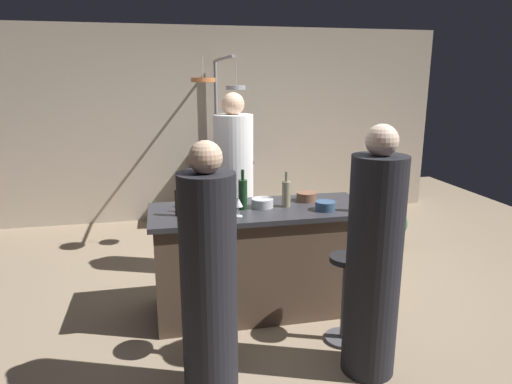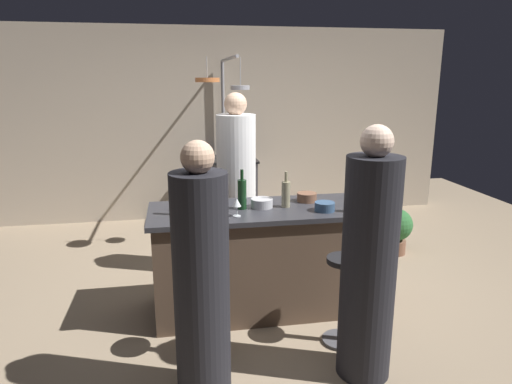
{
  "view_description": "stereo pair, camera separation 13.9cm",
  "coord_description": "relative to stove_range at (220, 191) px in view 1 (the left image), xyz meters",
  "views": [
    {
      "loc": [
        -0.79,
        -3.51,
        1.95
      ],
      "look_at": [
        0.0,
        0.15,
        1.0
      ],
      "focal_mm": 32.03,
      "sensor_mm": 36.0,
      "label": 1
    },
    {
      "loc": [
        -0.65,
        -3.53,
        1.95
      ],
      "look_at": [
        0.0,
        0.15,
        1.0
      ],
      "focal_mm": 32.03,
      "sensor_mm": 36.0,
      "label": 2
    }
  ],
  "objects": [
    {
      "name": "ground_plane",
      "position": [
        0.0,
        -2.45,
        -0.45
      ],
      "size": [
        9.0,
        9.0,
        0.0
      ],
      "primitive_type": "plane",
      "color": "gray"
    },
    {
      "name": "back_wall",
      "position": [
        0.0,
        0.4,
        0.85
      ],
      "size": [
        6.4,
        0.16,
        2.6
      ],
      "primitive_type": "cube",
      "color": "#BCAD99",
      "rests_on": "ground_plane"
    },
    {
      "name": "kitchen_island",
      "position": [
        0.0,
        -2.45,
        0.01
      ],
      "size": [
        1.8,
        0.72,
        0.9
      ],
      "color": "brown",
      "rests_on": "ground_plane"
    },
    {
      "name": "stove_range",
      "position": [
        0.0,
        0.0,
        0.0
      ],
      "size": [
        0.8,
        0.64,
        0.89
      ],
      "color": "#47474C",
      "rests_on": "ground_plane"
    },
    {
      "name": "chef",
      "position": [
        -0.08,
        -1.64,
        0.39
      ],
      "size": [
        0.38,
        0.38,
        1.81
      ],
      "color": "white",
      "rests_on": "ground_plane"
    },
    {
      "name": "bar_stool_left",
      "position": [
        -0.51,
        -3.07,
        -0.07
      ],
      "size": [
        0.28,
        0.28,
        0.68
      ],
      "color": "#4C4C51",
      "rests_on": "ground_plane"
    },
    {
      "name": "guest_left",
      "position": [
        -0.54,
        -3.45,
        0.3
      ],
      "size": [
        0.34,
        0.34,
        1.61
      ],
      "color": "black",
      "rests_on": "ground_plane"
    },
    {
      "name": "bar_stool_right",
      "position": [
        0.51,
        -3.07,
        -0.07
      ],
      "size": [
        0.28,
        0.28,
        0.68
      ],
      "color": "#4C4C51",
      "rests_on": "ground_plane"
    },
    {
      "name": "guest_right",
      "position": [
        0.53,
        -3.44,
        0.33
      ],
      "size": [
        0.35,
        0.35,
        1.67
      ],
      "color": "black",
      "rests_on": "ground_plane"
    },
    {
      "name": "overhead_pot_rack",
      "position": [
        -0.07,
        -0.48,
        1.18
      ],
      "size": [
        0.58,
        1.52,
        2.17
      ],
      "color": "gray",
      "rests_on": "ground_plane"
    },
    {
      "name": "potted_plant",
      "position": [
        1.74,
        -1.47,
        -0.15
      ],
      "size": [
        0.36,
        0.36,
        0.52
      ],
      "color": "brown",
      "rests_on": "ground_plane"
    },
    {
      "name": "pepper_mill",
      "position": [
        -0.66,
        -2.52,
        0.56
      ],
      "size": [
        0.05,
        0.05,
        0.21
      ],
      "primitive_type": "cylinder",
      "color": "#382319",
      "rests_on": "kitchen_island"
    },
    {
      "name": "wine_bottle_dark",
      "position": [
        0.81,
        -2.71,
        0.58
      ],
      "size": [
        0.07,
        0.07,
        0.32
      ],
      "color": "black",
      "rests_on": "kitchen_island"
    },
    {
      "name": "wine_bottle_green",
      "position": [
        -0.47,
        -2.34,
        0.56
      ],
      "size": [
        0.07,
        0.07,
        0.29
      ],
      "color": "#193D23",
      "rests_on": "kitchen_island"
    },
    {
      "name": "wine_bottle_red",
      "position": [
        -0.14,
        -2.44,
        0.58
      ],
      "size": [
        0.07,
        0.07,
        0.33
      ],
      "color": "#143319",
      "rests_on": "kitchen_island"
    },
    {
      "name": "wine_bottle_white",
      "position": [
        0.22,
        -2.45,
        0.57
      ],
      "size": [
        0.07,
        0.07,
        0.3
      ],
      "color": "gray",
      "rests_on": "kitchen_island"
    },
    {
      "name": "wine_bottle_rose",
      "position": [
        -0.49,
        -2.47,
        0.56
      ],
      "size": [
        0.07,
        0.07,
        0.29
      ],
      "color": "#B78C8E",
      "rests_on": "kitchen_island"
    },
    {
      "name": "wine_glass_near_right_guest",
      "position": [
        -0.21,
        -2.64,
        0.56
      ],
      "size": [
        0.07,
        0.07,
        0.15
      ],
      "color": "silver",
      "rests_on": "kitchen_island"
    },
    {
      "name": "wine_glass_by_chef",
      "position": [
        -0.58,
        -2.31,
        0.56
      ],
      "size": [
        0.07,
        0.07,
        0.15
      ],
      "color": "silver",
      "rests_on": "kitchen_island"
    },
    {
      "name": "mixing_bowl_wooden",
      "position": [
        0.44,
        -2.31,
        0.49
      ],
      "size": [
        0.17,
        0.17,
        0.08
      ],
      "primitive_type": "cylinder",
      "color": "brown",
      "rests_on": "kitchen_island"
    },
    {
      "name": "mixing_bowl_steel",
      "position": [
        0.03,
        -2.43,
        0.49
      ],
      "size": [
        0.18,
        0.18,
        0.07
      ],
      "primitive_type": "cylinder",
      "color": "#B7B7BC",
      "rests_on": "kitchen_island"
    },
    {
      "name": "mixing_bowl_blue",
      "position": [
        0.5,
        -2.62,
        0.49
      ],
      "size": [
        0.16,
        0.16,
        0.07
      ],
      "primitive_type": "cylinder",
      "color": "#334C6B",
      "rests_on": "kitchen_island"
    }
  ]
}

